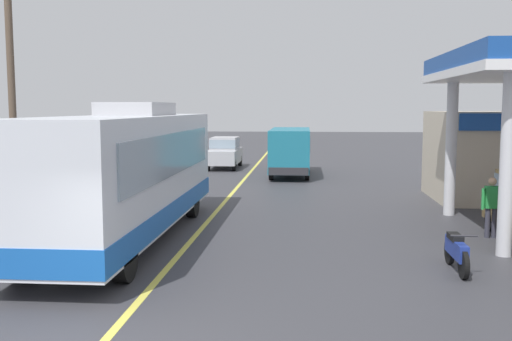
{
  "coord_description": "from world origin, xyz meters",
  "views": [
    {
      "loc": [
        3.02,
        -7.94,
        3.53
      ],
      "look_at": [
        1.5,
        10.0,
        1.6
      ],
      "focal_mm": 40.97,
      "sensor_mm": 36.0,
      "label": 1
    }
  ],
  "objects_px": {
    "car_trailing_behind_bus": "(225,151)",
    "pedestrian_near_pump": "(492,204)",
    "coach_bus_main": "(128,176)",
    "motorcycle_parked_forecourt": "(456,251)",
    "minibus_opposing_lane": "(290,148)"
  },
  "relations": [
    {
      "from": "pedestrian_near_pump",
      "to": "car_trailing_behind_bus",
      "type": "xyz_separation_m",
      "value": [
        -9.81,
        17.94,
        0.08
      ]
    },
    {
      "from": "minibus_opposing_lane",
      "to": "motorcycle_parked_forecourt",
      "type": "distance_m",
      "value": 18.34
    },
    {
      "from": "coach_bus_main",
      "to": "pedestrian_near_pump",
      "type": "distance_m",
      "value": 9.89
    },
    {
      "from": "coach_bus_main",
      "to": "pedestrian_near_pump",
      "type": "xyz_separation_m",
      "value": [
        9.82,
        0.95,
        -0.79
      ]
    },
    {
      "from": "minibus_opposing_lane",
      "to": "motorcycle_parked_forecourt",
      "type": "relative_size",
      "value": 3.41
    },
    {
      "from": "car_trailing_behind_bus",
      "to": "pedestrian_near_pump",
      "type": "bearing_deg",
      "value": -61.32
    },
    {
      "from": "pedestrian_near_pump",
      "to": "car_trailing_behind_bus",
      "type": "relative_size",
      "value": 0.4
    },
    {
      "from": "coach_bus_main",
      "to": "motorcycle_parked_forecourt",
      "type": "distance_m",
      "value": 8.51
    },
    {
      "from": "motorcycle_parked_forecourt",
      "to": "car_trailing_behind_bus",
      "type": "bearing_deg",
      "value": 110.6
    },
    {
      "from": "motorcycle_parked_forecourt",
      "to": "pedestrian_near_pump",
      "type": "xyz_separation_m",
      "value": [
        1.78,
        3.44,
        0.49
      ]
    },
    {
      "from": "coach_bus_main",
      "to": "minibus_opposing_lane",
      "type": "distance_m",
      "value": 15.86
    },
    {
      "from": "coach_bus_main",
      "to": "motorcycle_parked_forecourt",
      "type": "height_order",
      "value": "coach_bus_main"
    },
    {
      "from": "coach_bus_main",
      "to": "motorcycle_parked_forecourt",
      "type": "bearing_deg",
      "value": -17.23
    },
    {
      "from": "minibus_opposing_lane",
      "to": "car_trailing_behind_bus",
      "type": "height_order",
      "value": "minibus_opposing_lane"
    },
    {
      "from": "coach_bus_main",
      "to": "motorcycle_parked_forecourt",
      "type": "relative_size",
      "value": 6.13
    }
  ]
}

